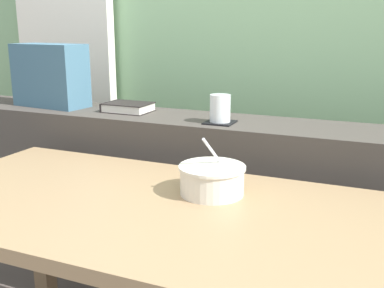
{
  "coord_description": "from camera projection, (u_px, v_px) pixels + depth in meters",
  "views": [
    {
      "loc": [
        0.58,
        -1.0,
        1.16
      ],
      "look_at": [
        -0.05,
        0.47,
        0.75
      ],
      "focal_mm": 43.11,
      "sensor_mm": 36.0,
      "label": 1
    }
  ],
  "objects": [
    {
      "name": "curtain_left_panel",
      "position": [
        63.0,
        7.0,
        2.34
      ],
      "size": [
        0.56,
        0.06,
        2.5
      ],
      "primitive_type": "cube",
      "color": "silver",
      "rests_on": "ground"
    },
    {
      "name": "dark_console_ledge",
      "position": [
        213.0,
        224.0,
        1.79
      ],
      "size": [
        2.8,
        0.3,
        0.83
      ],
      "primitive_type": "cube",
      "color": "#423D38",
      "rests_on": "ground"
    },
    {
      "name": "breakfast_table",
      "position": [
        136.0,
        238.0,
        1.23
      ],
      "size": [
        1.28,
        0.67,
        0.71
      ],
      "color": "#826849",
      "rests_on": "ground"
    },
    {
      "name": "coaster_square",
      "position": [
        220.0,
        122.0,
        1.62
      ],
      "size": [
        0.1,
        0.1,
        0.0
      ],
      "primitive_type": "cube",
      "color": "black",
      "rests_on": "dark_console_ledge"
    },
    {
      "name": "juice_glass",
      "position": [
        220.0,
        109.0,
        1.61
      ],
      "size": [
        0.07,
        0.07,
        0.1
      ],
      "color": "white",
      "rests_on": "coaster_square"
    },
    {
      "name": "closed_book",
      "position": [
        128.0,
        107.0,
        1.83
      ],
      "size": [
        0.18,
        0.13,
        0.04
      ],
      "color": "black",
      "rests_on": "dark_console_ledge"
    },
    {
      "name": "throw_pillow",
      "position": [
        50.0,
        75.0,
        1.93
      ],
      "size": [
        0.33,
        0.18,
        0.26
      ],
      "primitive_type": "cube",
      "rotation": [
        0.0,
        0.0,
        -0.11
      ],
      "color": "#426B84",
      "rests_on": "dark_console_ledge"
    },
    {
      "name": "soup_bowl",
      "position": [
        212.0,
        180.0,
        1.25
      ],
      "size": [
        0.18,
        0.18,
        0.16
      ],
      "color": "silver",
      "rests_on": "breakfast_table"
    }
  ]
}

